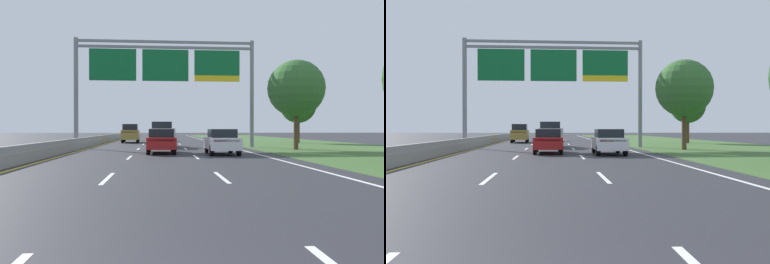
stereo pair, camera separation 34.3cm
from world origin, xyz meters
The scene contains 12 objects.
ground_plane centered at (0.00, 35.00, 0.00)m, with size 220.00×220.00×0.00m, color #2B2B30.
lane_striping centered at (0.00, 34.54, 0.00)m, with size 11.96×106.00×0.01m.
grass_verge_right centered at (13.95, 35.00, 0.01)m, with size 14.00×110.00×0.02m, color #3D602D.
median_barrier_concrete centered at (-6.60, 35.00, 0.35)m, with size 0.60×110.00×0.85m.
overhead_sign_gantry centered at (0.30, 30.36, 6.47)m, with size 15.06×0.42×9.08m.
pickup_truck_silver centered at (-0.01, 31.30, 1.07)m, with size 2.11×5.44×2.20m.
car_gold_left_lane_suv centered at (-3.51, 42.61, 1.10)m, with size 2.01×4.74×2.11m.
car_white_right_lane_sedan centered at (3.68, 21.81, 0.82)m, with size 1.90×4.43×1.57m.
car_navy_centre_lane_sedan centered at (-0.12, 47.15, 0.82)m, with size 1.91×4.44×1.57m.
car_red_centre_lane_sedan centered at (-0.09, 23.10, 0.82)m, with size 1.85×4.41×1.57m.
roadside_tree_mid centered at (10.06, 26.31, 4.62)m, with size 4.28×4.28×6.77m.
roadside_tree_far centered at (14.94, 39.23, 4.13)m, with size 3.88×3.88×6.09m.
Camera 2 is at (0.17, -2.11, 1.60)m, focal length 36.24 mm.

